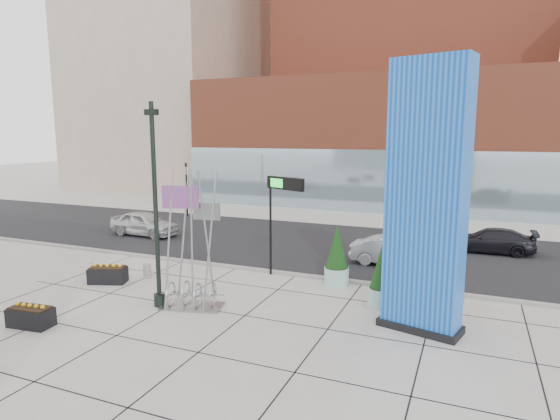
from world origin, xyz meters
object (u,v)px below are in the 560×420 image
at_px(blue_pylon, 426,204).
at_px(car_silver_mid, 394,252).
at_px(car_white_west, 144,224).
at_px(lamp_post, 156,226).
at_px(public_art_sculpture, 191,272).
at_px(concrete_bollard, 147,271).
at_px(overhead_street_sign, 286,191).

relative_size(blue_pylon, car_silver_mid, 2.09).
xyz_separation_m(blue_pylon, car_white_west, (-17.36, 8.04, -3.37)).
bearing_deg(car_white_west, car_silver_mid, -90.70).
relative_size(lamp_post, car_white_west, 1.67).
distance_m(lamp_post, car_white_west, 12.84).
relative_size(blue_pylon, public_art_sculpture, 1.68).
relative_size(public_art_sculpture, concrete_bollard, 7.77).
xyz_separation_m(lamp_post, public_art_sculpture, (1.19, 0.35, -1.69)).
xyz_separation_m(overhead_street_sign, car_white_west, (-11.24, 4.40, -3.07)).
relative_size(lamp_post, public_art_sculpture, 1.45).
distance_m(concrete_bollard, car_white_west, 8.99).
distance_m(blue_pylon, public_art_sculpture, 8.46).
xyz_separation_m(public_art_sculpture, car_silver_mid, (5.91, 8.38, -0.66)).
xyz_separation_m(car_white_west, car_silver_mid, (15.37, -0.82, -0.08)).
height_order(concrete_bollard, overhead_street_sign, overhead_street_sign).
bearing_deg(blue_pylon, overhead_street_sign, 163.57).
distance_m(blue_pylon, car_white_west, 19.43).
distance_m(concrete_bollard, car_silver_mid, 11.48).
bearing_deg(public_art_sculpture, overhead_street_sign, 55.63).
bearing_deg(overhead_street_sign, car_white_west, -176.81).
bearing_deg(car_white_west, public_art_sculpture, -131.84).
bearing_deg(public_art_sculpture, car_silver_mid, 40.77).
relative_size(public_art_sculpture, car_silver_mid, 1.24).
bearing_deg(overhead_street_sign, public_art_sculpture, -85.73).
xyz_separation_m(blue_pylon, overhead_street_sign, (-6.12, 3.63, -0.31)).
height_order(overhead_street_sign, car_white_west, overhead_street_sign).
distance_m(lamp_post, overhead_street_sign, 6.00).
relative_size(lamp_post, overhead_street_sign, 1.66).
bearing_deg(overhead_street_sign, car_silver_mid, 65.51).
bearing_deg(public_art_sculpture, lamp_post, -177.79).
height_order(public_art_sculpture, concrete_bollard, public_art_sculpture).
xyz_separation_m(lamp_post, overhead_street_sign, (2.97, 5.15, 0.80)).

